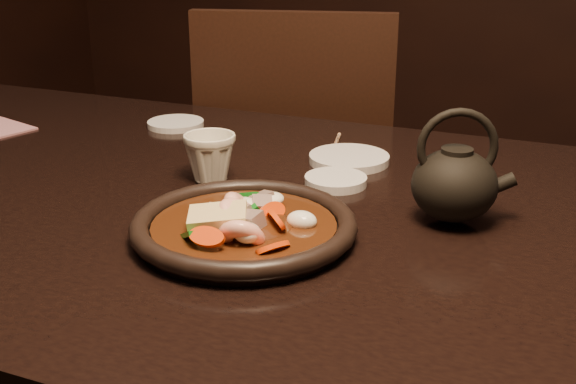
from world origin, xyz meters
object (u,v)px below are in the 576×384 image
at_px(chair, 299,189).
at_px(teapot, 455,181).
at_px(plate, 244,227).
at_px(tea_cup, 210,156).
at_px(table, 199,241).

xyz_separation_m(chair, teapot, (0.46, -0.62, 0.29)).
bearing_deg(plate, teapot, 33.29).
relative_size(chair, tea_cup, 12.06).
relative_size(table, plate, 5.70).
xyz_separation_m(tea_cup, teapot, (0.36, -0.02, 0.02)).
bearing_deg(table, plate, -40.65).
bearing_deg(chair, plate, 92.15).
xyz_separation_m(plate, tea_cup, (-0.14, 0.17, 0.02)).
bearing_deg(tea_cup, plate, -50.55).
distance_m(table, chair, 0.68).
relative_size(chair, teapot, 6.35).
bearing_deg(teapot, chair, 105.21).
height_order(chair, plate, chair).
bearing_deg(tea_cup, teapot, -2.55).
xyz_separation_m(table, plate, (0.13, -0.11, 0.09)).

